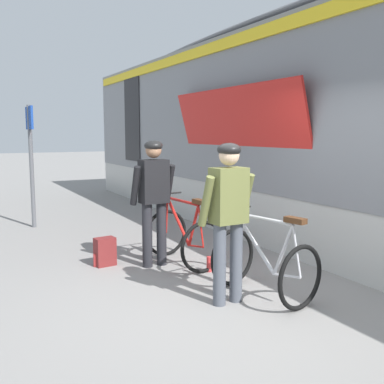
{
  "coord_description": "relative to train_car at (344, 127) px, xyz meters",
  "views": [
    {
      "loc": [
        -2.67,
        -3.94,
        1.87
      ],
      "look_at": [
        0.24,
        1.53,
        1.05
      ],
      "focal_mm": 42.14,
      "sensor_mm": 36.0,
      "label": 1
    }
  ],
  "objects": [
    {
      "name": "ground_plane",
      "position": [
        -3.21,
        -1.63,
        -1.97
      ],
      "size": [
        80.0,
        80.0,
        0.0
      ],
      "primitive_type": "plane",
      "color": "gray"
    },
    {
      "name": "train_car",
      "position": [
        0.0,
        0.0,
        0.0
      ],
      "size": [
        3.25,
        17.45,
        3.88
      ],
      "color": "slate",
      "rests_on": "ground"
    },
    {
      "name": "cyclist_near_in_dark",
      "position": [
        -3.44,
        0.14,
        -0.91
      ],
      "size": [
        0.62,
        0.32,
        1.76
      ],
      "color": "#232328",
      "rests_on": "ground"
    },
    {
      "name": "cyclist_far_in_olive",
      "position": [
        -3.28,
        -1.54,
        -0.91
      ],
      "size": [
        0.62,
        0.33,
        1.76
      ],
      "color": "#4C515B",
      "rests_on": "ground"
    },
    {
      "name": "bicycle_near_red",
      "position": [
        -3.04,
        0.02,
        -1.56
      ],
      "size": [
        0.79,
        1.12,
        0.99
      ],
      "color": "black",
      "rests_on": "ground"
    },
    {
      "name": "bicycle_far_silver",
      "position": [
        -2.81,
        -1.57,
        -1.56
      ],
      "size": [
        0.9,
        1.19,
        0.99
      ],
      "color": "black",
      "rests_on": "ground"
    },
    {
      "name": "backpack_on_platform",
      "position": [
        -4.05,
        0.47,
        -1.77
      ],
      "size": [
        0.3,
        0.21,
        0.4
      ],
      "primitive_type": "cube",
      "rotation": [
        0.0,
        0.0,
        0.12
      ],
      "color": "maroon",
      "rests_on": "ground"
    },
    {
      "name": "water_bottle_near_the_bikes",
      "position": [
        -2.9,
        -0.47,
        -1.86
      ],
      "size": [
        0.07,
        0.07,
        0.21
      ],
      "primitive_type": "cylinder",
      "color": "red",
      "rests_on": "ground"
    },
    {
      "name": "water_bottle_by_the_backpack",
      "position": [
        -4.19,
        0.48,
        -1.88
      ],
      "size": [
        0.07,
        0.07,
        0.18
      ],
      "primitive_type": "cylinder",
      "color": "red",
      "rests_on": "ground"
    },
    {
      "name": "platform_sign_post",
      "position": [
        -4.52,
        3.67,
        -0.34
      ],
      "size": [
        0.08,
        0.7,
        2.4
      ],
      "color": "#595B60",
      "rests_on": "ground"
    }
  ]
}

